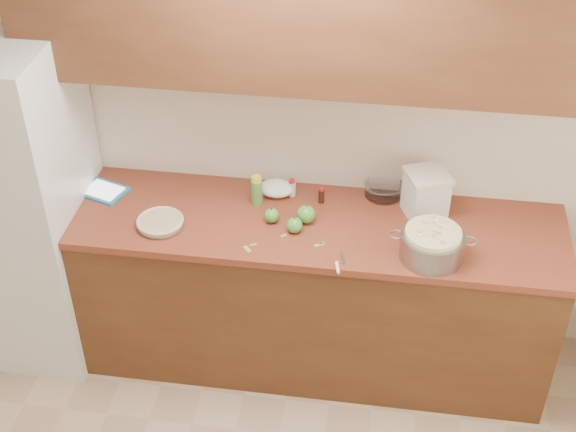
# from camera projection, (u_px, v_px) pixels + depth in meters

# --- Properties ---
(room_shell) EXTENTS (3.60, 3.60, 3.60)m
(room_shell) POSITION_uv_depth(u_px,v_px,m) (234.00, 404.00, 2.53)
(room_shell) COLOR tan
(room_shell) RESTS_ON ground
(counter_run) EXTENTS (2.64, 0.68, 0.92)m
(counter_run) POSITION_uv_depth(u_px,v_px,m) (295.00, 290.00, 4.20)
(counter_run) COLOR #563318
(counter_run) RESTS_ON ground
(upper_cabinets) EXTENTS (2.60, 0.34, 0.70)m
(upper_cabinets) POSITION_uv_depth(u_px,v_px,m) (302.00, 7.00, 3.43)
(upper_cabinets) COLOR brown
(upper_cabinets) RESTS_ON room_shell
(fridge) EXTENTS (0.70, 0.70, 1.80)m
(fridge) POSITION_uv_depth(u_px,v_px,m) (15.00, 203.00, 4.07)
(fridge) COLOR silver
(fridge) RESTS_ON ground
(pie) EXTENTS (0.24, 0.24, 0.04)m
(pie) POSITION_uv_depth(u_px,v_px,m) (160.00, 222.00, 3.88)
(pie) COLOR silver
(pie) RESTS_ON counter_run
(colander) EXTENTS (0.39, 0.30, 0.15)m
(colander) POSITION_uv_depth(u_px,v_px,m) (432.00, 244.00, 3.66)
(colander) COLOR gray
(colander) RESTS_ON counter_run
(flour_canister) EXTENTS (0.26, 0.26, 0.24)m
(flour_canister) POSITION_uv_depth(u_px,v_px,m) (426.00, 194.00, 3.89)
(flour_canister) COLOR silver
(flour_canister) RESTS_ON counter_run
(tablet) EXTENTS (0.27, 0.23, 0.02)m
(tablet) POSITION_uv_depth(u_px,v_px,m) (104.00, 191.00, 4.11)
(tablet) COLOR teal
(tablet) RESTS_ON counter_run
(paring_knife) EXTENTS (0.05, 0.16, 0.02)m
(paring_knife) POSITION_uv_depth(u_px,v_px,m) (338.00, 266.00, 3.64)
(paring_knife) COLOR gray
(paring_knife) RESTS_ON counter_run
(lemon_bottle) EXTENTS (0.06, 0.06, 0.16)m
(lemon_bottle) POSITION_uv_depth(u_px,v_px,m) (257.00, 190.00, 4.00)
(lemon_bottle) COLOR #4C8C38
(lemon_bottle) RESTS_ON counter_run
(cinnamon_shaker) EXTENTS (0.04, 0.04, 0.09)m
(cinnamon_shaker) POSITION_uv_depth(u_px,v_px,m) (292.00, 188.00, 4.07)
(cinnamon_shaker) COLOR beige
(cinnamon_shaker) RESTS_ON counter_run
(vanilla_bottle) EXTENTS (0.03, 0.03, 0.09)m
(vanilla_bottle) POSITION_uv_depth(u_px,v_px,m) (321.00, 195.00, 4.02)
(vanilla_bottle) COLOR black
(vanilla_bottle) RESTS_ON counter_run
(mixing_bowl) EXTENTS (0.20, 0.20, 0.07)m
(mixing_bowl) POSITION_uv_depth(u_px,v_px,m) (384.00, 188.00, 4.07)
(mixing_bowl) COLOR silver
(mixing_bowl) RESTS_ON counter_run
(paper_towel) EXTENTS (0.19, 0.16, 0.07)m
(paper_towel) POSITION_uv_depth(u_px,v_px,m) (276.00, 188.00, 4.08)
(paper_towel) COLOR white
(paper_towel) RESTS_ON counter_run
(apple_left) EXTENTS (0.07, 0.07, 0.08)m
(apple_left) POSITION_uv_depth(u_px,v_px,m) (272.00, 216.00, 3.89)
(apple_left) COLOR #46922E
(apple_left) RESTS_ON counter_run
(apple_center) EXTENTS (0.09, 0.09, 0.10)m
(apple_center) POSITION_uv_depth(u_px,v_px,m) (306.00, 214.00, 3.89)
(apple_center) COLOR #46922E
(apple_center) RESTS_ON counter_run
(apple_front) EXTENTS (0.08, 0.08, 0.09)m
(apple_front) POSITION_uv_depth(u_px,v_px,m) (294.00, 225.00, 3.83)
(apple_front) COLOR #46922E
(apple_front) RESTS_ON counter_run
(peel_a) EXTENTS (0.05, 0.04, 0.00)m
(peel_a) POSITION_uv_depth(u_px,v_px,m) (319.00, 245.00, 3.77)
(peel_a) COLOR #80AA52
(peel_a) RESTS_ON counter_run
(peel_b) EXTENTS (0.03, 0.03, 0.00)m
(peel_b) POSITION_uv_depth(u_px,v_px,m) (284.00, 236.00, 3.83)
(peel_b) COLOR #80AA52
(peel_b) RESTS_ON counter_run
(peel_c) EXTENTS (0.03, 0.03, 0.00)m
(peel_c) POSITION_uv_depth(u_px,v_px,m) (321.00, 243.00, 3.78)
(peel_c) COLOR #80AA52
(peel_c) RESTS_ON counter_run
(peel_d) EXTENTS (0.03, 0.03, 0.00)m
(peel_d) POSITION_uv_depth(u_px,v_px,m) (253.00, 245.00, 3.77)
(peel_d) COLOR #80AA52
(peel_d) RESTS_ON counter_run
(peel_e) EXTENTS (0.05, 0.05, 0.00)m
(peel_e) POSITION_uv_depth(u_px,v_px,m) (247.00, 249.00, 3.75)
(peel_e) COLOR #80AA52
(peel_e) RESTS_ON counter_run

